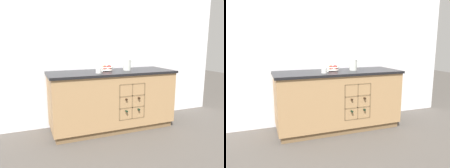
{
  "view_description": "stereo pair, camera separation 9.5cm",
  "coord_description": "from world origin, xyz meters",
  "views": [
    {
      "loc": [
        -1.21,
        -3.05,
        1.33
      ],
      "look_at": [
        0.0,
        0.0,
        0.7
      ],
      "focal_mm": 35.0,
      "sensor_mm": 36.0,
      "label": 1
    },
    {
      "loc": [
        -1.12,
        -3.08,
        1.33
      ],
      "look_at": [
        0.0,
        0.0,
        0.7
      ],
      "focal_mm": 35.0,
      "sensor_mm": 36.0,
      "label": 2
    }
  ],
  "objects": [
    {
      "name": "ground_plane",
      "position": [
        0.0,
        0.0,
        0.0
      ],
      "size": [
        14.0,
        14.0,
        0.0
      ],
      "primitive_type": "plane",
      "color": "#4C4742"
    },
    {
      "name": "back_wall",
      "position": [
        0.0,
        0.39,
        1.27
      ],
      "size": [
        4.4,
        0.06,
        2.55
      ],
      "primitive_type": "cube",
      "color": "white",
      "rests_on": "ground_plane"
    },
    {
      "name": "kitchen_island",
      "position": [
        0.0,
        -0.0,
        0.46
      ],
      "size": [
        1.91,
        0.71,
        0.9
      ],
      "color": "brown",
      "rests_on": "ground_plane"
    },
    {
      "name": "fruit_bowl",
      "position": [
        -0.06,
        0.09,
        0.94
      ],
      "size": [
        0.23,
        0.23,
        0.08
      ],
      "color": "silver",
      "rests_on": "kitchen_island"
    },
    {
      "name": "white_pitcher",
      "position": [
        0.26,
        0.02,
        0.99
      ],
      "size": [
        0.18,
        0.12,
        0.17
      ],
      "color": "silver",
      "rests_on": "kitchen_island"
    },
    {
      "name": "ceramic_mug",
      "position": [
        -0.26,
        -0.13,
        0.94
      ],
      "size": [
        0.11,
        0.08,
        0.08
      ],
      "color": "white",
      "rests_on": "kitchen_island"
    }
  ]
}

